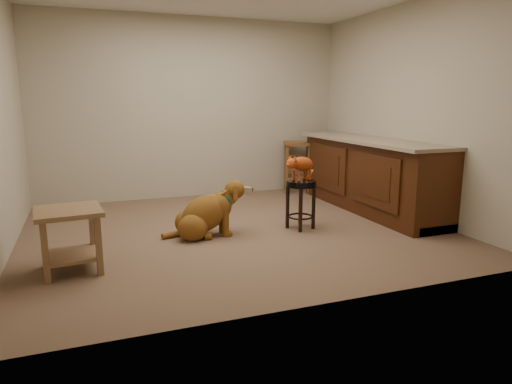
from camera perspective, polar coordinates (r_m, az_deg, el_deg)
name	(u,v)px	position (r m, az deg, el deg)	size (l,w,h in m)	color
floor	(236,230)	(5.12, -2.51, -4.80)	(4.50, 4.00, 0.01)	brown
room_shell	(235,76)	(4.92, -2.69, 14.28)	(4.54, 4.04, 2.62)	#AEA58C
cabinet_run	(370,177)	(6.14, 14.06, 1.82)	(0.70, 2.56, 0.94)	#401E0B
padded_stool	(301,195)	(5.12, 5.61, -0.32)	(0.36, 0.36, 0.55)	black
wood_stool	(297,166)	(7.16, 5.20, 3.24)	(0.56, 0.56, 0.79)	brown
side_table	(70,231)	(4.14, -22.27, -4.48)	(0.57, 0.57, 0.54)	brown
golden_retriever	(206,214)	(4.88, -6.30, -2.81)	(1.00, 0.51, 0.63)	brown
tabby_kitten	(300,165)	(5.06, 5.58, 3.39)	(0.46, 0.31, 0.32)	#A33A10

